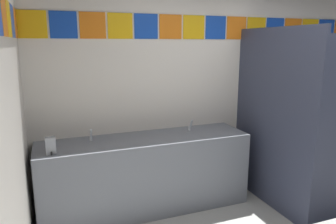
# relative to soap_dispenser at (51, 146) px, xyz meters

# --- Properties ---
(wall_back) EXTENTS (4.30, 0.09, 2.55)m
(wall_back) POSITION_rel_soap_dispenser_xyz_m (1.93, 0.50, 0.38)
(wall_back) COLOR silver
(wall_back) RESTS_ON ground_plane
(vanity_counter) EXTENTS (2.26, 0.58, 0.82)m
(vanity_counter) POSITION_rel_soap_dispenser_xyz_m (0.96, 0.17, -0.48)
(vanity_counter) COLOR slate
(vanity_counter) RESTS_ON ground_plane
(faucet_left) EXTENTS (0.04, 0.10, 0.14)m
(faucet_left) POSITION_rel_soap_dispenser_xyz_m (0.39, 0.26, -0.03)
(faucet_left) COLOR silver
(faucet_left) RESTS_ON vanity_counter
(faucet_right) EXTENTS (0.04, 0.10, 0.14)m
(faucet_right) POSITION_rel_soap_dispenser_xyz_m (1.52, 0.26, -0.03)
(faucet_right) COLOR silver
(faucet_right) RESTS_ON vanity_counter
(soap_dispenser) EXTENTS (0.09, 0.09, 0.16)m
(soap_dispenser) POSITION_rel_soap_dispenser_xyz_m (0.00, 0.00, 0.00)
(soap_dispenser) COLOR gray
(soap_dispenser) RESTS_ON vanity_counter
(stall_divider) EXTENTS (0.92, 1.31, 1.99)m
(stall_divider) POSITION_rel_soap_dispenser_xyz_m (2.47, -0.44, 0.09)
(stall_divider) COLOR #33384C
(stall_divider) RESTS_ON ground_plane
(toilet) EXTENTS (0.39, 0.49, 0.74)m
(toilet) POSITION_rel_soap_dispenser_xyz_m (2.80, -0.01, -0.60)
(toilet) COLOR white
(toilet) RESTS_ON ground_plane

